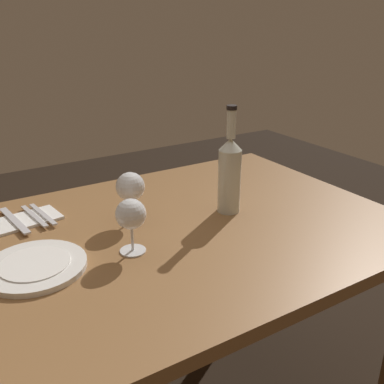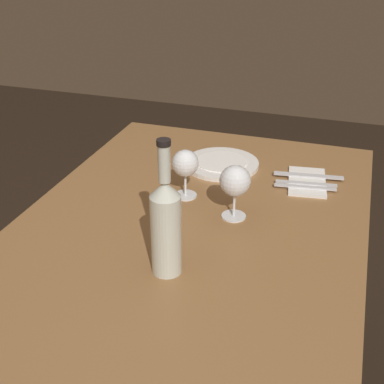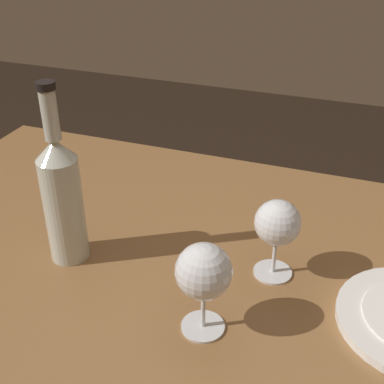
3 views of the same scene
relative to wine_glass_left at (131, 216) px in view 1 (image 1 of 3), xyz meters
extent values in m
cube|color=olive|center=(-0.14, -0.06, -0.12)|extent=(1.30, 0.90, 0.04)
cylinder|color=brown|center=(-0.72, -0.44, -0.49)|extent=(0.06, 0.06, 0.70)
cylinder|color=white|center=(0.00, 0.00, -0.10)|extent=(0.07, 0.07, 0.00)
cylinder|color=white|center=(0.00, 0.00, -0.06)|extent=(0.01, 0.01, 0.07)
sphere|color=white|center=(0.00, 0.00, 0.00)|extent=(0.08, 0.08, 0.08)
cylinder|color=maroon|center=(0.00, 0.00, 0.00)|extent=(0.06, 0.06, 0.02)
cylinder|color=white|center=(-0.07, -0.16, -0.10)|extent=(0.07, 0.07, 0.00)
cylinder|color=white|center=(-0.07, -0.16, -0.06)|extent=(0.01, 0.01, 0.07)
sphere|color=white|center=(-0.07, -0.16, 0.01)|extent=(0.08, 0.08, 0.08)
cylinder|color=maroon|center=(-0.07, -0.16, 0.00)|extent=(0.06, 0.06, 0.02)
cylinder|color=silver|center=(-0.35, -0.07, 0.00)|extent=(0.07, 0.07, 0.19)
cone|color=silver|center=(-0.35, -0.07, 0.11)|extent=(0.07, 0.07, 0.03)
cylinder|color=silver|center=(-0.35, -0.07, 0.17)|extent=(0.03, 0.03, 0.08)
cylinder|color=black|center=(-0.35, -0.07, 0.22)|extent=(0.03, 0.03, 0.01)
cylinder|color=white|center=(0.23, -0.05, -0.09)|extent=(0.24, 0.24, 0.01)
cylinder|color=white|center=(0.23, -0.05, -0.08)|extent=(0.16, 0.16, 0.00)
cube|color=white|center=(0.19, -0.32, -0.10)|extent=(0.20, 0.13, 0.01)
cube|color=silver|center=(0.17, -0.32, -0.09)|extent=(0.04, 0.18, 0.00)
cube|color=silver|center=(0.14, -0.32, -0.09)|extent=(0.04, 0.18, 0.00)
cube|color=silver|center=(0.22, -0.32, -0.09)|extent=(0.05, 0.21, 0.00)
camera|label=1|loc=(0.38, 0.90, 0.46)|focal=41.04mm
camera|label=2|loc=(-1.26, -0.43, 0.62)|focal=49.24mm
camera|label=3|loc=(0.10, -0.69, 0.47)|focal=47.64mm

